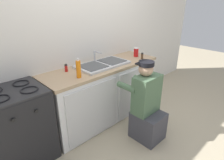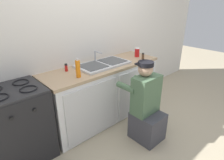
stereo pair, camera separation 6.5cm
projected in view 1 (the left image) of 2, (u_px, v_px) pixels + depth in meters
name	position (u px, v px, depth m)	size (l,w,h in m)	color
ground_plane	(116.00, 123.00, 2.97)	(12.00, 12.00, 0.00)	tan
back_wall	(88.00, 39.00, 2.91)	(6.00, 0.10, 2.50)	silver
counter_cabinet	(104.00, 93.00, 2.99)	(1.87, 0.62, 0.86)	white
countertop	(103.00, 66.00, 2.82)	(1.91, 0.62, 0.04)	tan
sink_double_basin	(103.00, 64.00, 2.81)	(0.80, 0.44, 0.19)	silver
stove_range	(20.00, 126.00, 2.16)	(0.64, 0.62, 0.93)	black
plumber_person	(147.00, 108.00, 2.53)	(0.42, 0.61, 1.10)	#3F3F47
spice_bottle_red	(66.00, 68.00, 2.55)	(0.04, 0.04, 0.10)	red
spice_bottle_pepper	(142.00, 56.00, 3.09)	(0.04, 0.04, 0.10)	#513823
soda_cup_red	(136.00, 52.00, 3.23)	(0.08, 0.08, 0.15)	red
soap_bottle_orange	(79.00, 69.00, 2.33)	(0.06, 0.06, 0.25)	orange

